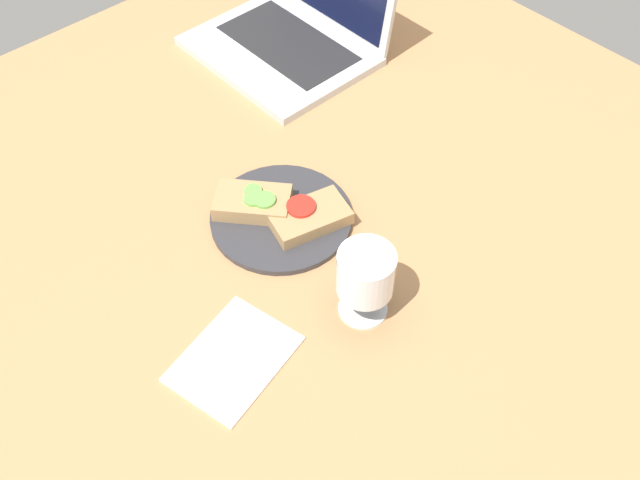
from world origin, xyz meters
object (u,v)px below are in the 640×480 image
(sandwich_with_cucumber, at_px, (253,202))
(sandwich_with_tomato, at_px, (309,216))
(wine_glass, at_px, (366,276))
(laptop, at_px, (295,28))
(plate, at_px, (281,217))
(napkin, at_px, (234,359))

(sandwich_with_cucumber, distance_m, sandwich_with_tomato, 0.09)
(wine_glass, height_order, laptop, laptop)
(sandwich_with_tomato, height_order, laptop, laptop)
(sandwich_with_tomato, relative_size, laptop, 0.41)
(sandwich_with_cucumber, xyz_separation_m, sandwich_with_tomato, (0.08, 0.04, -0.00))
(plate, height_order, sandwich_with_cucumber, sandwich_with_cucumber)
(wine_glass, bearing_deg, sandwich_with_cucumber, 179.50)
(sandwich_with_tomato, bearing_deg, laptop, 141.20)
(sandwich_with_tomato, bearing_deg, sandwich_with_cucumber, -150.25)
(sandwich_with_cucumber, bearing_deg, wine_glass, -0.50)
(plate, xyz_separation_m, sandwich_with_cucumber, (-0.04, -0.02, 0.02))
(napkin, bearing_deg, wine_glass, 72.14)
(sandwich_with_tomato, distance_m, wine_glass, 0.18)
(sandwich_with_cucumber, distance_m, wine_glass, 0.24)
(sandwich_with_cucumber, bearing_deg, plate, 29.59)
(plate, distance_m, laptop, 0.44)
(sandwich_with_tomato, bearing_deg, wine_glass, -15.98)
(plate, height_order, wine_glass, wine_glass)
(sandwich_with_tomato, relative_size, napkin, 0.83)
(plate, relative_size, napkin, 1.37)
(wine_glass, distance_m, laptop, 0.61)
(plate, xyz_separation_m, napkin, (0.14, -0.20, -0.00))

